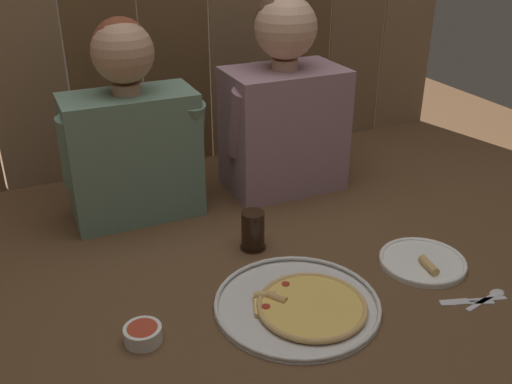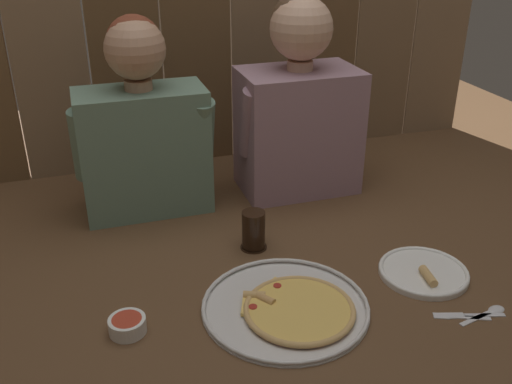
% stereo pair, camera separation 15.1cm
% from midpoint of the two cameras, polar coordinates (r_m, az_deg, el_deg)
% --- Properties ---
extents(ground_plane, '(3.20, 3.20, 0.00)m').
position_cam_midpoint_polar(ground_plane, '(1.52, -1.12, -7.65)').
color(ground_plane, brown).
extents(pizza_tray, '(0.40, 0.40, 0.03)m').
position_cam_midpoint_polar(pizza_tray, '(1.38, 1.39, -11.13)').
color(pizza_tray, silver).
rests_on(pizza_tray, ground).
extents(dinner_plate, '(0.23, 0.23, 0.03)m').
position_cam_midpoint_polar(dinner_plate, '(1.58, 13.53, -6.77)').
color(dinner_plate, white).
rests_on(dinner_plate, ground).
extents(drinking_glass, '(0.07, 0.07, 0.11)m').
position_cam_midpoint_polar(drinking_glass, '(1.58, -3.04, -3.91)').
color(drinking_glass, black).
rests_on(drinking_glass, ground).
extents(dipping_bowl, '(0.08, 0.08, 0.04)m').
position_cam_midpoint_polar(dipping_bowl, '(1.32, -14.45, -13.51)').
color(dipping_bowl, white).
rests_on(dipping_bowl, ground).
extents(table_fork, '(0.13, 0.07, 0.01)m').
position_cam_midpoint_polar(table_fork, '(1.46, 17.10, -10.47)').
color(table_fork, silver).
rests_on(table_fork, ground).
extents(table_knife, '(0.15, 0.06, 0.01)m').
position_cam_midpoint_polar(table_knife, '(1.48, 18.11, -10.21)').
color(table_knife, silver).
rests_on(table_knife, ground).
extents(table_spoon, '(0.14, 0.05, 0.01)m').
position_cam_midpoint_polar(table_spoon, '(1.50, 19.63, -9.69)').
color(table_spoon, silver).
rests_on(table_spoon, ground).
extents(diner_left, '(0.41, 0.20, 0.59)m').
position_cam_midpoint_polar(diner_left, '(1.73, -14.75, 5.71)').
color(diner_left, slate).
rests_on(diner_left, ground).
extents(diner_right, '(0.41, 0.24, 0.63)m').
position_cam_midpoint_polar(diner_right, '(1.86, 0.45, 8.64)').
color(diner_right, gray).
rests_on(diner_right, ground).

